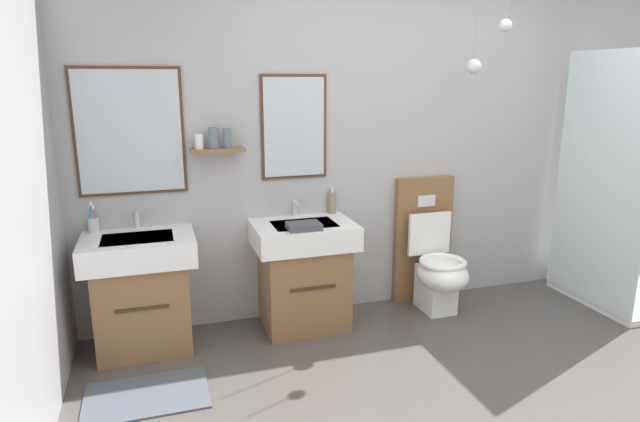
{
  "coord_description": "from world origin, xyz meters",
  "views": [
    {
      "loc": [
        -1.74,
        -2.06,
        1.75
      ],
      "look_at": [
        -0.68,
        1.31,
        0.87
      ],
      "focal_mm": 30.16,
      "sensor_mm": 36.0,
      "label": 1
    }
  ],
  "objects": [
    {
      "name": "wall_back",
      "position": [
        -0.02,
        1.7,
        1.25
      ],
      "size": [
        4.87,
        0.6,
        2.5
      ],
      "color": "#A8A8AA",
      "rests_on": "ground"
    },
    {
      "name": "bath_mat",
      "position": [
        -1.87,
        0.8,
        0.01
      ],
      "size": [
        0.68,
        0.44,
        0.01
      ],
      "primitive_type": "cube",
      "color": "#474C56",
      "rests_on": "ground"
    },
    {
      "name": "vanity_sink_left",
      "position": [
        -1.87,
        1.42,
        0.41
      ],
      "size": [
        0.7,
        0.53,
        0.77
      ],
      "color": "brown",
      "rests_on": "ground"
    },
    {
      "name": "tap_on_left_sink",
      "position": [
        -1.87,
        1.61,
        0.84
      ],
      "size": [
        0.03,
        0.13,
        0.11
      ],
      "color": "silver",
      "rests_on": "vanity_sink_left"
    },
    {
      "name": "vanity_sink_right",
      "position": [
        -0.77,
        1.42,
        0.41
      ],
      "size": [
        0.7,
        0.53,
        0.77
      ],
      "color": "brown",
      "rests_on": "ground"
    },
    {
      "name": "tap_on_right_sink",
      "position": [
        -0.77,
        1.61,
        0.84
      ],
      "size": [
        0.03,
        0.13,
        0.11
      ],
      "color": "silver",
      "rests_on": "vanity_sink_right"
    },
    {
      "name": "toilet",
      "position": [
        0.27,
        1.44,
        0.38
      ],
      "size": [
        0.48,
        0.63,
        1.0
      ],
      "color": "brown",
      "rests_on": "ground"
    },
    {
      "name": "toothbrush_cup",
      "position": [
        -2.14,
        1.6,
        0.82
      ],
      "size": [
        0.07,
        0.07,
        0.21
      ],
      "color": "silver",
      "rests_on": "vanity_sink_left"
    },
    {
      "name": "soap_dispenser",
      "position": [
        -0.49,
        1.61,
        0.85
      ],
      "size": [
        0.06,
        0.06,
        0.2
      ],
      "color": "gray",
      "rests_on": "vanity_sink_right"
    },
    {
      "name": "folded_hand_towel",
      "position": [
        -0.81,
        1.25,
        0.79
      ],
      "size": [
        0.22,
        0.16,
        0.04
      ],
      "primitive_type": "cube",
      "color": "#47474C",
      "rests_on": "vanity_sink_right"
    },
    {
      "name": "shower_tray",
      "position": [
        1.7,
        1.08,
        0.43
      ],
      "size": [
        0.86,
        0.87,
        1.95
      ],
      "color": "white",
      "rests_on": "ground"
    }
  ]
}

